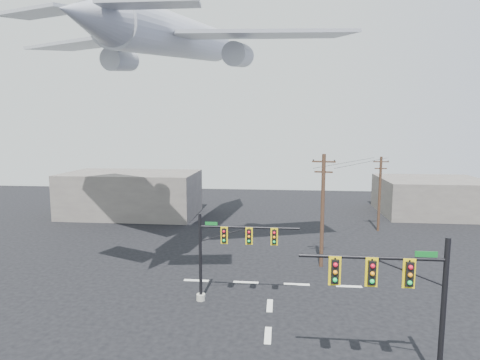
# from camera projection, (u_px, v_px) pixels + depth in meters

# --- Properties ---
(lane_markings) EXTENTS (14.00, 21.20, 0.01)m
(lane_markings) POSITION_uv_depth(u_px,v_px,m) (269.00, 324.00, 24.98)
(lane_markings) COLOR silver
(lane_markings) RESTS_ON ground
(signal_mast_near) EXTENTS (7.03, 0.80, 7.27)m
(signal_mast_near) POSITION_uv_depth(u_px,v_px,m) (406.00, 303.00, 18.56)
(signal_mast_near) COLOR #9C9B8E
(signal_mast_near) RESTS_ON ground
(signal_mast_far) EXTENTS (7.18, 0.69, 6.29)m
(signal_mast_far) POSITION_uv_depth(u_px,v_px,m) (225.00, 252.00, 27.80)
(signal_mast_far) COLOR #9C9B8E
(signal_mast_far) RESTS_ON ground
(utility_pole_a) EXTENTS (1.98, 0.50, 9.96)m
(utility_pole_a) POSITION_uv_depth(u_px,v_px,m) (323.00, 209.00, 34.72)
(utility_pole_a) COLOR #40291B
(utility_pole_a) RESTS_ON ground
(utility_pole_b) EXTENTS (1.79, 0.30, 8.84)m
(utility_pole_b) POSITION_uv_depth(u_px,v_px,m) (380.00, 192.00, 47.01)
(utility_pole_b) COLOR #40291B
(utility_pole_b) RESTS_ON ground
(power_lines) EXTENTS (9.67, 13.19, 0.03)m
(power_lines) POSITION_uv_depth(u_px,v_px,m) (357.00, 162.00, 40.37)
(power_lines) COLOR black
(airliner) EXTENTS (31.81, 33.74, 8.82)m
(airliner) POSITION_uv_depth(u_px,v_px,m) (178.00, 38.00, 36.48)
(airliner) COLOR #A2A6AE
(building_left) EXTENTS (18.00, 10.00, 6.00)m
(building_left) POSITION_uv_depth(u_px,v_px,m) (132.00, 194.00, 55.84)
(building_left) COLOR slate
(building_left) RESTS_ON ground
(building_right) EXTENTS (14.00, 12.00, 5.00)m
(building_right) POSITION_uv_depth(u_px,v_px,m) (432.00, 196.00, 56.66)
(building_right) COLOR slate
(building_right) RESTS_ON ground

